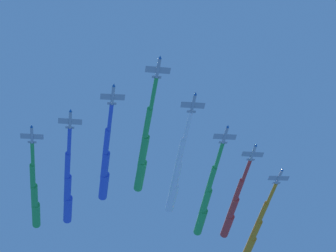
% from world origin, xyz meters
% --- Properties ---
extents(jet_lead, '(42.66, 60.35, 3.70)m').
position_xyz_m(jet_lead, '(-15.78, 10.70, 162.12)').
color(jet_lead, '#9EA3AD').
extents(jet_port_inner, '(40.61, 58.38, 3.71)m').
position_xyz_m(jet_port_inner, '(-10.12, 27.66, 160.09)').
color(jet_port_inner, '#9EA3AD').
extents(jet_starboard_inner, '(38.58, 54.30, 3.80)m').
position_xyz_m(jet_starboard_inner, '(-31.69, 9.08, 160.03)').
color(jet_starboard_inner, '#9EA3AD').
extents(jet_port_mid, '(40.62, 59.24, 3.71)m').
position_xyz_m(jet_port_mid, '(-5.81, 46.46, 158.38)').
color(jet_port_mid, '#9EA3AD').
extents(jet_starboard_mid, '(40.80, 57.57, 3.70)m').
position_xyz_m(jet_starboard_mid, '(-51.78, 13.61, 158.38)').
color(jet_starboard_mid, '#9EA3AD').
extents(jet_port_outer, '(37.27, 53.74, 3.71)m').
position_xyz_m(jet_port_outer, '(0.66, 61.14, 162.28)').
color(jet_port_outer, '#9EA3AD').
extents(jet_starboard_outer, '(38.53, 54.95, 3.72)m').
position_xyz_m(jet_starboard_outer, '(-68.88, 14.24, 160.64)').
color(jet_starboard_outer, '#9EA3AD').
extents(jet_trail_port, '(39.59, 56.87, 3.74)m').
position_xyz_m(jet_trail_port, '(3.46, 81.41, 161.96)').
color(jet_trail_port, '#9EA3AD').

